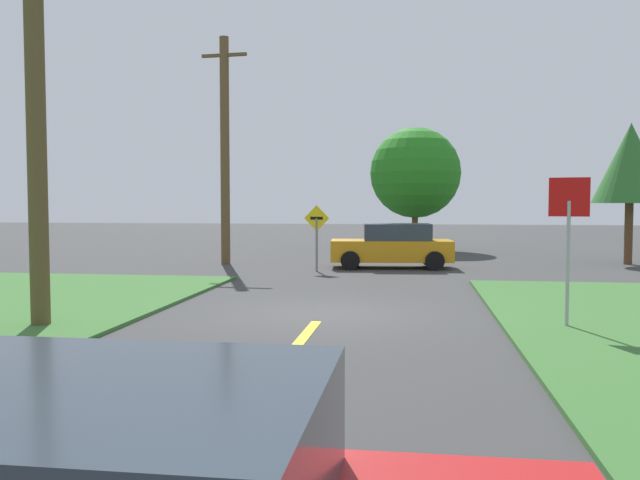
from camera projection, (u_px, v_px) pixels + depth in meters
ground_plane at (323, 314)px, 14.14m from camera, size 120.00×120.00×0.00m
lane_stripe_center at (209, 453)px, 6.23m from camera, size 0.20×14.00×0.01m
stop_sign at (569, 224)px, 12.24m from camera, size 0.71×0.19×2.85m
car_approaching_junction at (393, 246)px, 24.01m from camera, size 4.50×2.24×1.62m
utility_pole_near at (36, 135)px, 12.29m from camera, size 1.78×0.51×7.12m
utility_pole_mid at (225, 149)px, 25.40m from camera, size 1.80×0.35×8.73m
direction_sign at (317, 230)px, 22.77m from camera, size 0.90×0.15×2.30m
oak_tree_left at (415, 173)px, 33.09m from camera, size 4.54×4.54×6.16m
pine_tree_center at (630, 164)px, 25.24m from camera, size 2.80×2.80×5.44m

